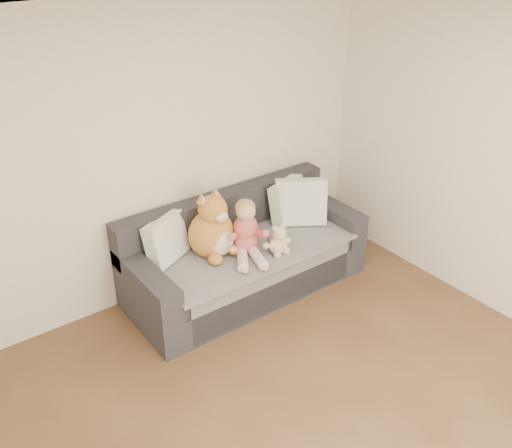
{
  "coord_description": "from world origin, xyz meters",
  "views": [
    {
      "loc": [
        -1.88,
        -1.57,
        3.13
      ],
      "look_at": [
        0.67,
        1.87,
        0.75
      ],
      "focal_mm": 40.0,
      "sensor_mm": 36.0,
      "label": 1
    }
  ],
  "objects_px": {
    "plush_cat": "(213,230)",
    "sippy_cup": "(279,245)",
    "sofa": "(244,258)",
    "teddy_bear": "(279,242)",
    "toddler": "(246,232)"
  },
  "relations": [
    {
      "from": "sofa",
      "to": "teddy_bear",
      "type": "xyz_separation_m",
      "value": [
        0.14,
        -0.33,
        0.28
      ]
    },
    {
      "from": "sofa",
      "to": "teddy_bear",
      "type": "relative_size",
      "value": 7.72
    },
    {
      "from": "toddler",
      "to": "teddy_bear",
      "type": "bearing_deg",
      "value": -13.53
    },
    {
      "from": "sofa",
      "to": "sippy_cup",
      "type": "relative_size",
      "value": 21.86
    },
    {
      "from": "toddler",
      "to": "teddy_bear",
      "type": "xyz_separation_m",
      "value": [
        0.22,
        -0.18,
        -0.1
      ]
    },
    {
      "from": "toddler",
      "to": "plush_cat",
      "type": "xyz_separation_m",
      "value": [
        -0.23,
        0.17,
        0.02
      ]
    },
    {
      "from": "sofa",
      "to": "sippy_cup",
      "type": "bearing_deg",
      "value": -58.29
    },
    {
      "from": "sofa",
      "to": "sippy_cup",
      "type": "xyz_separation_m",
      "value": [
        0.18,
        -0.29,
        0.22
      ]
    },
    {
      "from": "plush_cat",
      "to": "teddy_bear",
      "type": "bearing_deg",
      "value": -46.49
    },
    {
      "from": "plush_cat",
      "to": "sippy_cup",
      "type": "distance_m",
      "value": 0.61
    },
    {
      "from": "sofa",
      "to": "plush_cat",
      "type": "bearing_deg",
      "value": 177.69
    },
    {
      "from": "plush_cat",
      "to": "teddy_bear",
      "type": "xyz_separation_m",
      "value": [
        0.46,
        -0.34,
        -0.12
      ]
    },
    {
      "from": "sofa",
      "to": "plush_cat",
      "type": "distance_m",
      "value": 0.5
    },
    {
      "from": "sofa",
      "to": "toddler",
      "type": "relative_size",
      "value": 4.34
    },
    {
      "from": "toddler",
      "to": "sofa",
      "type": "bearing_deg",
      "value": 88.29
    }
  ]
}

